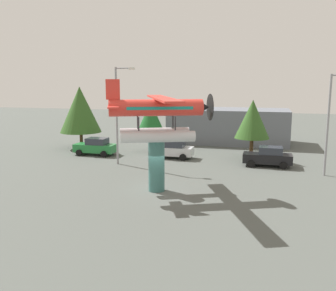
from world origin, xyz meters
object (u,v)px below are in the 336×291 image
object	(u,v)px
display_pedestal	(156,166)
car_near_green	(96,146)
streetlight_secondary	(331,118)
storefront_building	(229,126)
tree_east	(151,117)
tree_center_back	(252,119)
streetlight_primary	(118,109)
car_far_black	(268,156)
tree_west	(80,110)
car_mid_silver	(172,149)
floatplane_monument	(158,115)

from	to	relation	value
display_pedestal	car_near_green	distance (m)	14.17
streetlight_secondary	storefront_building	world-z (taller)	streetlight_secondary
tree_east	display_pedestal	bearing A→B (deg)	-70.70
tree_center_back	streetlight_primary	bearing A→B (deg)	-155.00
car_near_green	car_far_black	xyz separation A→B (m)	(16.99, -0.71, 0.00)
car_far_black	tree_center_back	distance (m)	4.37
tree_west	tree_center_back	xyz separation A→B (m)	(18.76, -1.17, -0.49)
storefront_building	tree_center_back	bearing A→B (deg)	-71.74
streetlight_primary	streetlight_secondary	size ratio (longest dim) A/B	1.09
car_far_black	storefront_building	distance (m)	13.28
streetlight_primary	tree_west	world-z (taller)	streetlight_primary
tree_east	car_near_green	bearing A→B (deg)	-147.69
car_near_green	streetlight_secondary	distance (m)	22.04
car_far_black	tree_center_back	bearing A→B (deg)	-60.48
streetlight_primary	streetlight_secondary	world-z (taller)	streetlight_primary
streetlight_primary	tree_east	xyz separation A→B (m)	(0.94, 6.37, -1.24)
car_mid_silver	streetlight_secondary	world-z (taller)	streetlight_secondary
car_far_black	streetlight_primary	world-z (taller)	streetlight_primary
streetlight_primary	streetlight_secondary	bearing A→B (deg)	1.26
display_pedestal	car_far_black	world-z (taller)	display_pedestal
storefront_building	streetlight_primary	bearing A→B (deg)	-119.07
floatplane_monument	tree_center_back	distance (m)	13.68
streetlight_primary	tree_east	size ratio (longest dim) A/B	1.61
car_mid_silver	tree_center_back	world-z (taller)	tree_center_back
car_mid_silver	tree_center_back	xyz separation A→B (m)	(7.50, 1.54, 2.98)
streetlight_secondary	car_near_green	bearing A→B (deg)	172.39
tree_east	tree_west	bearing A→B (deg)	179.09
floatplane_monument	car_far_black	size ratio (longest dim) A/B	2.38
streetlight_primary	tree_east	bearing A→B (deg)	81.58
display_pedestal	streetlight_secondary	world-z (taller)	streetlight_secondary
streetlight_primary	tree_center_back	world-z (taller)	streetlight_primary
car_near_green	tree_west	xyz separation A→B (m)	(-3.35, 3.24, 3.47)
streetlight_secondary	storefront_building	bearing A→B (deg)	122.58
streetlight_secondary	tree_east	bearing A→B (deg)	160.19
car_near_green	storefront_building	bearing A→B (deg)	-136.48
car_near_green	streetlight_primary	bearing A→B (deg)	140.59
display_pedestal	tree_west	distance (m)	18.98
streetlight_primary	storefront_building	distance (m)	17.29
streetlight_secondary	display_pedestal	bearing A→B (deg)	-147.82
tree_west	storefront_building	bearing A→B (deg)	28.29
display_pedestal	tree_west	size ratio (longest dim) A/B	0.51
streetlight_secondary	tree_east	xyz separation A→B (m)	(-16.61, 5.99, -0.89)
car_mid_silver	streetlight_secondary	bearing A→B (deg)	165.96
streetlight_secondary	storefront_building	size ratio (longest dim) A/B	0.56
car_far_black	streetlight_primary	bearing A→B (deg)	11.09
car_far_black	tree_west	world-z (taller)	tree_west
floatplane_monument	storefront_building	distance (m)	22.31
car_mid_silver	streetlight_primary	size ratio (longest dim) A/B	0.49
floatplane_monument	tree_east	bearing A→B (deg)	86.47
car_far_black	tree_east	size ratio (longest dim) A/B	0.78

